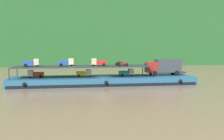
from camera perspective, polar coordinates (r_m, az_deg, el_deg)
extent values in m
plane|color=#7F664C|center=(47.64, -1.92, -3.26)|extent=(400.00, 400.00, 0.00)
cube|color=#235628|center=(114.44, -6.16, 10.63)|extent=(127.27, 35.72, 36.51)
cube|color=#23567A|center=(47.54, -1.92, -2.37)|extent=(33.84, 7.25, 1.50)
cube|color=black|center=(44.01, -1.33, -3.48)|extent=(33.17, 0.06, 0.50)
sphere|color=black|center=(44.06, -19.06, -3.08)|extent=(0.66, 0.66, 0.66)
sphere|color=black|center=(43.76, -1.30, -2.86)|extent=(0.66, 0.66, 0.66)
sphere|color=black|center=(47.49, 15.12, -2.42)|extent=(0.66, 0.66, 0.66)
cube|color=maroon|center=(49.75, 8.72, 0.62)|extent=(2.04, 2.22, 2.00)
cube|color=#192833|center=(49.44, 7.58, 1.02)|extent=(0.09, 1.84, 0.60)
cube|color=#33383D|center=(50.82, 12.40, 0.94)|extent=(4.84, 2.38, 2.50)
cube|color=black|center=(50.92, 12.37, -0.52)|extent=(6.82, 1.50, 0.20)
cylinder|color=black|center=(50.92, 8.81, -0.52)|extent=(1.00, 0.30, 1.00)
cylinder|color=black|center=(49.00, 9.49, -0.74)|extent=(1.00, 0.30, 1.00)
cylinder|color=black|center=(52.38, 13.46, -0.45)|extent=(1.00, 0.30, 1.00)
cylinder|color=black|center=(50.51, 14.30, -0.66)|extent=(1.00, 0.30, 1.00)
cylinder|color=#232833|center=(52.11, 6.89, 0.17)|extent=(0.16, 0.16, 2.00)
cylinder|color=#232833|center=(46.11, 9.03, -0.46)|extent=(0.16, 0.16, 2.00)
cylinder|color=#232833|center=(51.16, -20.52, -0.19)|extent=(0.16, 0.16, 2.00)
cylinder|color=#232833|center=(45.03, -22.10, -0.89)|extent=(0.16, 0.16, 2.00)
cube|color=#232833|center=(46.95, -6.54, 0.82)|extent=(24.64, 6.45, 0.10)
cube|color=red|center=(47.32, -16.09, -0.91)|extent=(1.71, 1.22, 0.70)
cube|color=beige|center=(47.51, -17.77, -0.69)|extent=(0.91, 1.01, 1.10)
cube|color=#19232D|center=(47.58, -18.33, -0.56)|extent=(0.05, 0.85, 0.38)
cylinder|color=black|center=(47.59, -17.93, -1.35)|extent=(0.56, 0.15, 0.56)
cylinder|color=black|center=(47.83, -15.52, -1.26)|extent=(0.56, 0.15, 0.56)
cylinder|color=black|center=(46.78, -15.69, -1.40)|extent=(0.56, 0.15, 0.56)
cube|color=gold|center=(46.92, -6.98, -0.80)|extent=(1.71, 1.22, 0.70)
cube|color=beige|center=(46.96, -5.27, -0.54)|extent=(0.91, 1.01, 1.10)
cube|color=#19232D|center=(46.98, -4.70, -0.40)|extent=(0.05, 0.85, 0.38)
cylinder|color=black|center=(47.02, -5.09, -1.20)|extent=(0.56, 0.15, 0.56)
cylinder|color=black|center=(46.42, -7.45, -1.30)|extent=(0.56, 0.15, 0.56)
cylinder|color=black|center=(47.47, -7.48, -1.17)|extent=(0.56, 0.15, 0.56)
cube|color=teal|center=(48.03, 2.64, -0.64)|extent=(1.76, 1.29, 0.70)
cube|color=beige|center=(48.38, 4.24, -0.37)|extent=(0.95, 1.05, 1.10)
cube|color=#19232D|center=(48.50, 4.78, -0.23)|extent=(0.08, 0.85, 0.38)
cylinder|color=black|center=(48.48, 4.41, -1.01)|extent=(0.57, 0.17, 0.56)
cylinder|color=black|center=(47.45, 2.33, -1.13)|extent=(0.57, 0.17, 0.56)
cylinder|color=black|center=(48.47, 2.02, -1.00)|extent=(0.57, 0.17, 0.56)
cube|color=#1E47B7|center=(47.49, -18.26, 1.48)|extent=(1.76, 1.28, 0.70)
cube|color=#C6B793|center=(47.34, -16.58, 1.75)|extent=(0.95, 1.04, 1.10)
cube|color=#19232D|center=(47.30, -16.02, 1.90)|extent=(0.08, 0.85, 0.38)
cylinder|color=black|center=(47.36, -16.38, 1.09)|extent=(0.57, 0.17, 0.56)
cylinder|color=black|center=(47.04, -18.80, 1.00)|extent=(0.57, 0.17, 0.56)
cylinder|color=black|center=(48.09, -18.65, 1.09)|extent=(0.57, 0.17, 0.56)
cube|color=#1E47B7|center=(47.28, -10.88, 1.62)|extent=(1.77, 1.30, 0.70)
cube|color=beige|center=(47.32, -9.19, 1.89)|extent=(0.96, 1.05, 1.10)
cube|color=#19232D|center=(47.35, -8.62, 2.03)|extent=(0.09, 0.85, 0.38)
cylinder|color=black|center=(47.36, -9.00, 1.23)|extent=(0.57, 0.17, 0.56)
cylinder|color=black|center=(46.76, -11.35, 1.15)|extent=(0.57, 0.17, 0.56)
cylinder|color=black|center=(47.82, -11.37, 1.23)|extent=(0.57, 0.17, 0.56)
cube|color=red|center=(47.03, -2.37, 1.69)|extent=(1.74, 1.25, 0.70)
cube|color=#C6B793|center=(46.92, -4.08, 1.92)|extent=(0.93, 1.03, 1.10)
cube|color=#19232D|center=(46.89, -4.65, 2.05)|extent=(0.07, 0.85, 0.38)
cylinder|color=black|center=(46.94, -4.26, 1.24)|extent=(0.56, 0.16, 0.56)
cylinder|color=black|center=(47.61, -1.94, 1.31)|extent=(0.56, 0.16, 0.56)
cylinder|color=black|center=(46.55, -1.82, 1.23)|extent=(0.56, 0.16, 0.56)
cylinder|color=black|center=(46.02, 3.30, 1.20)|extent=(0.60, 0.11, 0.60)
cylinder|color=black|center=(45.74, 1.71, 1.19)|extent=(0.60, 0.11, 0.60)
cube|color=#B21919|center=(45.86, 2.51, 1.47)|extent=(1.10, 0.21, 0.28)
cube|color=black|center=(45.80, 2.20, 1.69)|extent=(0.60, 0.21, 0.12)
cylinder|color=#B2B2B7|center=(45.97, 3.18, 1.88)|extent=(0.05, 0.55, 0.04)
cylinder|color=black|center=(47.87, 2.60, 1.35)|extent=(0.60, 0.10, 0.60)
cylinder|color=black|center=(47.62, 1.07, 1.33)|extent=(0.60, 0.10, 0.60)
cube|color=black|center=(47.73, 1.84, 1.60)|extent=(1.10, 0.21, 0.28)
cube|color=black|center=(47.67, 1.55, 1.82)|extent=(0.60, 0.20, 0.12)
cylinder|color=#B2B2B7|center=(47.82, 2.49, 2.00)|extent=(0.04, 0.55, 0.04)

